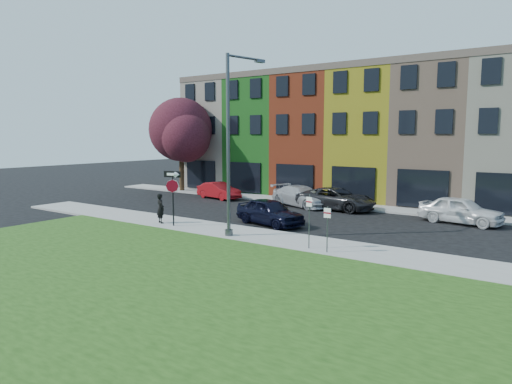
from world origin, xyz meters
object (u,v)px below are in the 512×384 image
Objects in this scene: man at (161,208)px; sedan_near at (270,212)px; street_lamp at (231,146)px; stop_sign at (173,187)px.

sedan_near is (5.09, 3.61, -0.21)m from man.
man is 0.35× the size of sedan_near.
street_lamp reaches higher than man.
man is 6.40m from street_lamp.
stop_sign is 5.65m from sedan_near.
man is 0.19× the size of street_lamp.
stop_sign is at bearing -167.31° from street_lamp.
stop_sign is at bearing 148.84° from sedan_near.
man is at bearing -169.16° from street_lamp.
street_lamp is at bearing -162.93° from man.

